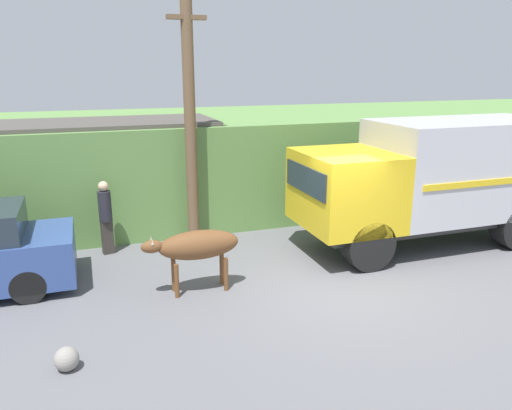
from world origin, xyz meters
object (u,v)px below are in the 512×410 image
object	(u,v)px
cargo_truck	(436,177)
brown_cow	(197,246)
pedestrian_on_hill	(106,214)
roadside_rock	(67,359)
utility_pole	(190,117)

from	to	relation	value
cargo_truck	brown_cow	xyz separation A→B (m)	(-6.15, -0.79, -0.77)
brown_cow	pedestrian_on_hill	bearing A→B (deg)	133.88
brown_cow	roadside_rock	size ratio (longest dim) A/B	5.27
utility_pole	roadside_rock	bearing A→B (deg)	-121.60
cargo_truck	roadside_rock	bearing A→B (deg)	-162.65
brown_cow	pedestrian_on_hill	distance (m)	3.15
cargo_truck	pedestrian_on_hill	xyz separation A→B (m)	(-7.72, 1.94, -0.73)
brown_cow	utility_pole	size ratio (longest dim) A/B	0.31
utility_pole	cargo_truck	bearing A→B (deg)	-19.73
utility_pole	roadside_rock	distance (m)	6.38
brown_cow	utility_pole	xyz separation A→B (m)	(0.53, 2.80, 2.21)
cargo_truck	pedestrian_on_hill	distance (m)	7.99
pedestrian_on_hill	utility_pole	world-z (taller)	utility_pole
pedestrian_on_hill	roadside_rock	xyz separation A→B (m)	(-0.86, -4.74, -0.81)
brown_cow	roadside_rock	distance (m)	3.24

